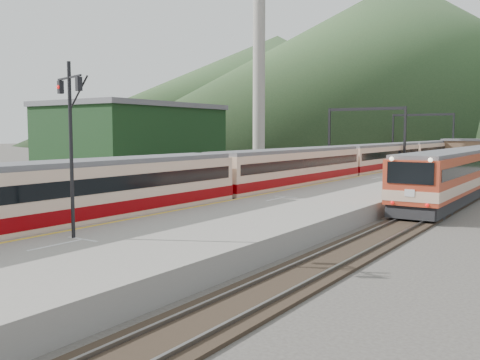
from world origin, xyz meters
The scene contains 16 objects.
track_main centered at (0.00, 40.00, 0.07)m, with size 2.60×200.00×0.23m.
track_far centered at (-5.00, 40.00, 0.07)m, with size 2.60×200.00×0.23m.
track_second centered at (11.50, 40.00, 0.07)m, with size 2.60×200.00×0.23m.
platform centered at (5.60, 38.00, 0.50)m, with size 8.00×100.00×1.00m, color gray.
gantry_near centered at (-2.85, 55.00, 5.59)m, with size 9.55×0.25×8.00m.
gantry_far centered at (-2.85, 80.00, 5.59)m, with size 9.55×0.25×8.00m.
warehouse centered at (-28.00, 42.00, 4.32)m, with size 14.50×20.50×8.60m.
smokestack centered at (-22.00, 62.00, 15.00)m, with size 1.80×1.80×30.00m, color #9E998E.
station_shed centered at (5.60, 78.00, 2.57)m, with size 9.40×4.40×3.10m.
hill_a centered at (-40.00, 190.00, 30.00)m, with size 180.00×180.00×60.00m, color #2D4B28.
hill_d centered at (-120.00, 240.00, 27.50)m, with size 200.00×200.00×55.00m, color #2D4B28.
main_train centered at (0.00, 41.67, 2.07)m, with size 3.02×82.72×3.69m.
second_train centered at (11.50, 44.36, 2.12)m, with size 3.10×42.14×3.78m.
signal_mast centered at (3.28, 7.20, 5.10)m, with size 2.12×0.79×6.70m.
short_signal_b centered at (-2.27, 35.14, 1.46)m, with size 0.23×0.17×2.27m.
short_signal_c centered at (-7.03, 20.73, 1.46)m, with size 0.22×0.17×2.27m.
Camera 1 is at (19.83, -6.15, 5.05)m, focal length 40.00 mm.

